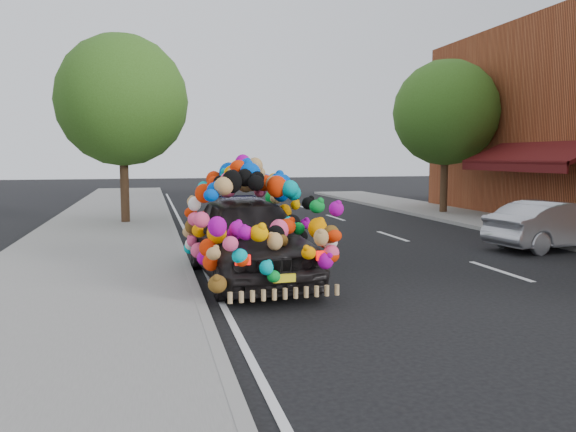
{
  "coord_description": "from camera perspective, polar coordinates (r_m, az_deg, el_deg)",
  "views": [
    {
      "loc": [
        -3.05,
        -9.49,
        2.24
      ],
      "look_at": [
        -0.66,
        0.08,
        1.19
      ],
      "focal_mm": 35.0,
      "sensor_mm": 36.0,
      "label": 1
    }
  ],
  "objects": [
    {
      "name": "ground",
      "position": [
        10.21,
        3.75,
        -6.62
      ],
      "size": [
        100.0,
        100.0,
        0.0
      ],
      "primitive_type": "plane",
      "color": "black",
      "rests_on": "ground"
    },
    {
      "name": "sidewalk",
      "position": [
        9.82,
        -21.12,
        -7.18
      ],
      "size": [
        4.0,
        60.0,
        0.12
      ],
      "primitive_type": "cube",
      "color": "gray",
      "rests_on": "ground"
    },
    {
      "name": "kerb",
      "position": [
        9.76,
        -9.61,
        -6.9
      ],
      "size": [
        0.15,
        60.0,
        0.13
      ],
      "primitive_type": "cube",
      "color": "gray",
      "rests_on": "ground"
    },
    {
      "name": "lane_markings",
      "position": [
        11.8,
        20.71,
        -5.25
      ],
      "size": [
        6.0,
        50.0,
        0.01
      ],
      "primitive_type": null,
      "color": "silver",
      "rests_on": "ground"
    },
    {
      "name": "tree_near_sidewalk",
      "position": [
        19.09,
        -16.51,
        11.17
      ],
      "size": [
        4.2,
        4.2,
        6.13
      ],
      "color": "#332114",
      "rests_on": "ground"
    },
    {
      "name": "tree_far_b",
      "position": [
        22.46,
        15.75,
        10.05
      ],
      "size": [
        4.0,
        4.0,
        5.9
      ],
      "color": "#332114",
      "rests_on": "ground"
    },
    {
      "name": "plush_art_car",
      "position": [
        10.25,
        -4.06,
        -0.25
      ],
      "size": [
        2.42,
        4.79,
        2.17
      ],
      "rotation": [
        0.0,
        0.0,
        0.06
      ],
      "color": "black",
      "rests_on": "ground"
    },
    {
      "name": "navy_sedan",
      "position": [
        14.29,
        -4.19,
        -0.59
      ],
      "size": [
        1.93,
        4.16,
        1.18
      ],
      "primitive_type": "imported",
      "rotation": [
        0.0,
        0.0,
        0.07
      ],
      "color": "black",
      "rests_on": "ground"
    },
    {
      "name": "silver_hatchback",
      "position": [
        15.08,
        25.52,
        -0.84
      ],
      "size": [
        3.7,
        1.8,
        1.17
      ],
      "primitive_type": "imported",
      "rotation": [
        0.0,
        0.0,
        1.73
      ],
      "color": "#9D9FA4",
      "rests_on": "ground"
    }
  ]
}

